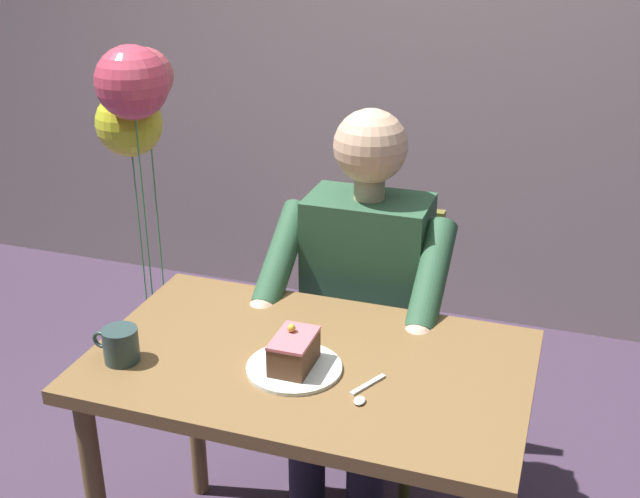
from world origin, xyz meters
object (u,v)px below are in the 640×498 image
(coffee_cup, at_px, (120,344))
(dining_table, at_px, (309,394))
(balloon_display, at_px, (136,118))
(chair, at_px, (373,332))
(seated_person, at_px, (360,312))
(cake_slice, at_px, (294,351))
(dessert_spoon, at_px, (364,393))

(coffee_cup, bearing_deg, dining_table, -160.48)
(coffee_cup, distance_m, balloon_display, 1.17)
(dining_table, xyz_separation_m, chair, (0.00, -0.62, -0.17))
(seated_person, relative_size, coffee_cup, 10.30)
(cake_slice, xyz_separation_m, dessert_spoon, (-0.18, 0.05, -0.05))
(dining_table, height_order, seated_person, seated_person)
(dessert_spoon, xyz_separation_m, balloon_display, (1.12, -0.96, 0.30))
(seated_person, xyz_separation_m, coffee_cup, (0.43, 0.61, 0.15))
(coffee_cup, bearing_deg, balloon_display, -62.52)
(seated_person, distance_m, dessert_spoon, 0.59)
(dining_table, distance_m, chair, 0.65)
(seated_person, xyz_separation_m, dessert_spoon, (-0.17, 0.56, 0.11))
(cake_slice, bearing_deg, dessert_spoon, 165.57)
(cake_slice, xyz_separation_m, balloon_display, (0.94, -0.92, 0.26))
(seated_person, bearing_deg, cake_slice, 88.09)
(dining_table, relative_size, balloon_display, 0.80)
(chair, xyz_separation_m, seated_person, (0.00, 0.17, 0.16))
(dining_table, bearing_deg, balloon_display, -42.02)
(balloon_display, bearing_deg, dining_table, 137.98)
(dining_table, distance_m, seated_person, 0.45)
(dessert_spoon, height_order, balloon_display, balloon_display)
(dessert_spoon, bearing_deg, chair, -77.03)
(chair, height_order, seated_person, seated_person)
(dining_table, distance_m, balloon_display, 1.35)
(chair, distance_m, cake_slice, 0.75)
(dining_table, xyz_separation_m, cake_slice, (0.02, 0.06, 0.15))
(chair, height_order, cake_slice, chair)
(coffee_cup, bearing_deg, seated_person, -125.19)
(chair, xyz_separation_m, coffee_cup, (0.43, 0.78, 0.31))
(dessert_spoon, bearing_deg, seated_person, -73.28)
(cake_slice, relative_size, balloon_display, 0.10)
(chair, relative_size, seated_person, 0.71)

